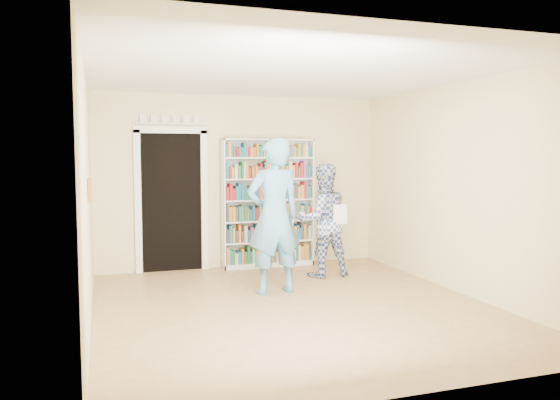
% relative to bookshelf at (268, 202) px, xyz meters
% --- Properties ---
extents(floor, '(5.00, 5.00, 0.00)m').
position_rel_bookshelf_xyz_m(floor, '(-0.39, -2.34, -1.02)').
color(floor, '#936C47').
rests_on(floor, ground).
extents(ceiling, '(5.00, 5.00, 0.00)m').
position_rel_bookshelf_xyz_m(ceiling, '(-0.39, -2.34, 1.68)').
color(ceiling, white).
rests_on(ceiling, wall_back).
extents(wall_back, '(4.50, 0.00, 4.50)m').
position_rel_bookshelf_xyz_m(wall_back, '(-0.39, 0.16, 0.33)').
color(wall_back, beige).
rests_on(wall_back, floor).
extents(wall_left, '(0.00, 5.00, 5.00)m').
position_rel_bookshelf_xyz_m(wall_left, '(-2.64, -2.34, 0.33)').
color(wall_left, beige).
rests_on(wall_left, floor).
extents(wall_right, '(0.00, 5.00, 5.00)m').
position_rel_bookshelf_xyz_m(wall_right, '(1.86, -2.34, 0.33)').
color(wall_right, beige).
rests_on(wall_right, floor).
extents(bookshelf, '(1.47, 0.28, 2.02)m').
position_rel_bookshelf_xyz_m(bookshelf, '(0.00, 0.00, 0.00)').
color(bookshelf, white).
rests_on(bookshelf, floor).
extents(doorway, '(1.10, 0.08, 2.43)m').
position_rel_bookshelf_xyz_m(doorway, '(-1.49, 0.13, 0.16)').
color(doorway, black).
rests_on(doorway, floor).
extents(wall_art, '(0.03, 0.25, 0.25)m').
position_rel_bookshelf_xyz_m(wall_art, '(-2.62, -2.14, 0.38)').
color(wall_art, brown).
rests_on(wall_art, wall_left).
extents(man_blue, '(0.77, 0.55, 1.99)m').
position_rel_bookshelf_xyz_m(man_blue, '(-0.42, -1.65, -0.03)').
color(man_blue, '#5591BE').
rests_on(man_blue, floor).
extents(man_plaid, '(0.80, 0.63, 1.65)m').
position_rel_bookshelf_xyz_m(man_plaid, '(0.55, -0.92, -0.20)').
color(man_plaid, navy).
rests_on(man_plaid, floor).
extents(paper_sheet, '(0.19, 0.04, 0.28)m').
position_rel_bookshelf_xyz_m(paper_sheet, '(0.71, -1.20, -0.09)').
color(paper_sheet, white).
rests_on(paper_sheet, man_plaid).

